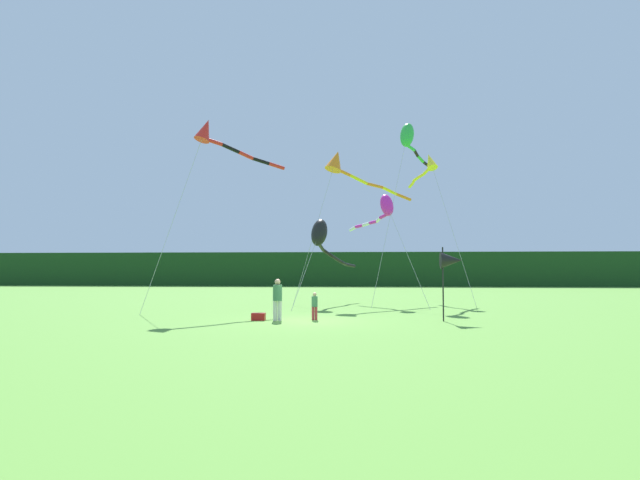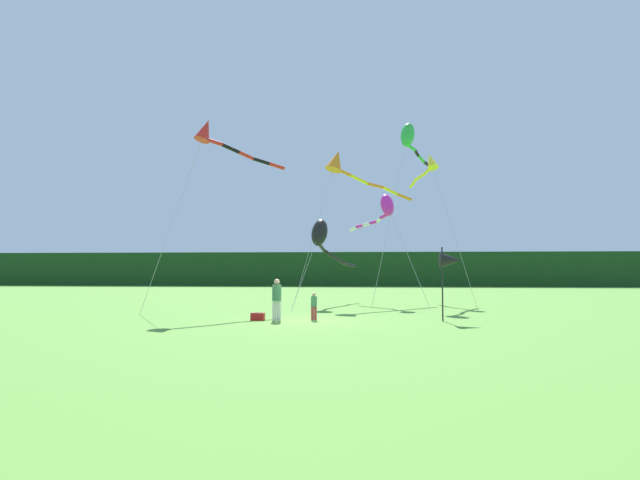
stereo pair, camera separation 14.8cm
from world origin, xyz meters
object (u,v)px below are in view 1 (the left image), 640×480
object	(u,v)px
person_adult	(277,297)
cooler_box	(258,317)
kite_magenta	(384,208)
kite_orange	(342,165)
person_child	(315,305)
banner_flag_pole	(451,261)
kite_green	(409,138)
kite_red	(214,135)
kite_yellow	(428,165)
kite_black	(322,236)

from	to	relation	value
person_adult	cooler_box	size ratio (longest dim) A/B	3.08
person_adult	kite_magenta	world-z (taller)	kite_magenta
kite_orange	kite_magenta	distance (m)	3.90
person_adult	kite_magenta	distance (m)	12.58
person_child	cooler_box	size ratio (longest dim) A/B	2.07
banner_flag_pole	kite_green	size ratio (longest dim) A/B	0.26
kite_red	kite_yellow	xyz separation A→B (m)	(12.41, 9.39, 0.13)
banner_flag_pole	person_adult	bearing A→B (deg)	-177.48
kite_orange	kite_magenta	xyz separation A→B (m)	(2.63, -0.40, -2.86)
kite_yellow	banner_flag_pole	bearing A→B (deg)	-93.62
banner_flag_pole	kite_black	xyz separation A→B (m)	(-6.10, 8.45, 1.61)
cooler_box	kite_green	distance (m)	17.86
banner_flag_pole	kite_magenta	distance (m)	10.94
kite_green	kite_red	size ratio (longest dim) A/B	1.17
kite_yellow	kite_black	bearing A→B (deg)	-142.31
cooler_box	kite_red	distance (m)	10.79
kite_orange	kite_green	distance (m)	5.03
banner_flag_pole	kite_yellow	bearing A→B (deg)	86.38
kite_magenta	kite_green	size ratio (longest dim) A/B	0.58
kite_red	kite_black	xyz separation A→B (m)	(5.43, 4.00, -5.13)
kite_orange	cooler_box	bearing A→B (deg)	-106.30
person_child	kite_magenta	xyz separation A→B (m)	(3.41, 10.00, 5.29)
person_adult	kite_yellow	xyz separation A→B (m)	(8.17, 14.17, 8.40)
kite_green	kite_black	xyz separation A→B (m)	(-5.50, -3.55, -6.66)
kite_black	cooler_box	bearing A→B (deg)	-103.10
cooler_box	kite_black	world-z (taller)	kite_black
banner_flag_pole	kite_yellow	world-z (taller)	kite_yellow
person_child	kite_black	xyz separation A→B (m)	(-0.34, 8.33, 3.47)
kite_green	banner_flag_pole	bearing A→B (deg)	-87.12
kite_magenta	kite_green	world-z (taller)	kite_green
person_adult	kite_yellow	size ratio (longest dim) A/B	0.17
person_child	kite_black	size ratio (longest dim) A/B	0.14
cooler_box	kite_magenta	xyz separation A→B (m)	(5.77, 10.35, 5.79)
person_adult	kite_red	size ratio (longest dim) A/B	0.17
person_adult	banner_flag_pole	size ratio (longest dim) A/B	0.57
person_adult	kite_orange	size ratio (longest dim) A/B	0.18
kite_green	kite_black	bearing A→B (deg)	-147.17
person_child	cooler_box	world-z (taller)	person_child
kite_orange	kite_red	world-z (taller)	kite_red
person_child	banner_flag_pole	bearing A→B (deg)	-1.24
person_adult	kite_red	bearing A→B (deg)	131.58
person_child	kite_orange	size ratio (longest dim) A/B	0.12
person_adult	person_child	size ratio (longest dim) A/B	1.49
kite_magenta	person_child	bearing A→B (deg)	-108.81
person_adult	kite_black	xyz separation A→B (m)	(1.19, 8.78, 3.14)
kite_magenta	kite_red	distance (m)	11.28
person_adult	kite_yellow	bearing A→B (deg)	60.03
cooler_box	kite_yellow	distance (m)	19.08
kite_orange	person_adult	bearing A→B (deg)	-102.05
person_adult	kite_red	world-z (taller)	kite_red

